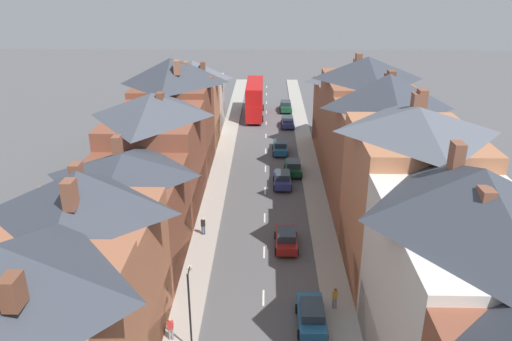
% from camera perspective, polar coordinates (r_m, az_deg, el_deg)
% --- Properties ---
extents(pavement_left, '(2.20, 104.00, 0.14)m').
position_cam_1_polar(pavement_left, '(53.67, -4.39, -1.31)').
color(pavement_left, '#A8A399').
rests_on(pavement_left, ground).
extents(pavement_right, '(2.20, 104.00, 0.14)m').
position_cam_1_polar(pavement_right, '(53.64, 6.52, -1.40)').
color(pavement_right, '#A8A399').
rests_on(pavement_right, ground).
extents(centre_line_dashes, '(0.14, 97.80, 0.01)m').
position_cam_1_polar(centre_line_dashes, '(51.61, 1.05, -2.32)').
color(centre_line_dashes, silver).
rests_on(centre_line_dashes, ground).
extents(terrace_row_left, '(8.00, 72.78, 12.56)m').
position_cam_1_polar(terrace_row_left, '(40.54, -13.56, -1.65)').
color(terrace_row_left, beige).
rests_on(terrace_row_left, ground).
extents(terrace_row_right, '(8.00, 66.93, 13.65)m').
position_cam_1_polar(terrace_row_right, '(36.33, 17.27, -3.74)').
color(terrace_row_right, brown).
rests_on(terrace_row_right, ground).
extents(double_decker_bus_lead, '(2.74, 10.80, 5.30)m').
position_cam_1_polar(double_decker_bus_lead, '(76.82, -0.17, 8.23)').
color(double_decker_bus_lead, red).
rests_on(double_decker_bus_lead, ground).
extents(car_near_blue, '(1.90, 4.15, 1.58)m').
position_cam_1_polar(car_near_blue, '(41.42, 3.47, -7.73)').
color(car_near_blue, maroon).
rests_on(car_near_blue, ground).
extents(car_near_silver, '(1.90, 3.92, 1.60)m').
position_cam_1_polar(car_near_silver, '(72.21, 3.64, 5.60)').
color(car_near_silver, navy).
rests_on(car_near_silver, ground).
extents(car_parked_right_a, '(1.90, 3.97, 1.60)m').
position_cam_1_polar(car_parked_right_a, '(55.65, 4.28, 0.41)').
color(car_parked_right_a, '#144728').
rests_on(car_parked_right_a, ground).
extents(car_mid_black, '(1.90, 4.38, 1.69)m').
position_cam_1_polar(car_mid_black, '(80.30, 3.42, 7.36)').
color(car_mid_black, '#144728').
rests_on(car_mid_black, ground).
extents(car_parked_left_b, '(1.90, 4.17, 1.62)m').
position_cam_1_polar(car_parked_left_b, '(61.77, 2.79, 2.71)').
color(car_parked_left_b, '#236093').
rests_on(car_parked_left_b, ground).
extents(car_mid_white, '(1.90, 3.96, 1.67)m').
position_cam_1_polar(car_mid_white, '(52.35, 3.03, -0.98)').
color(car_mid_white, navy).
rests_on(car_mid_white, ground).
extents(car_parked_right_b, '(1.90, 4.14, 1.66)m').
position_cam_1_polar(car_parked_right_b, '(33.38, 6.36, -16.12)').
color(car_parked_right_b, '#236093').
rests_on(car_parked_right_b, ground).
extents(pedestrian_mid_left, '(0.36, 0.22, 1.61)m').
position_cam_1_polar(pedestrian_mid_left, '(32.40, -9.75, -17.27)').
color(pedestrian_mid_left, gray).
rests_on(pedestrian_mid_left, pavement_left).
extents(pedestrian_mid_right, '(0.36, 0.22, 1.61)m').
position_cam_1_polar(pedestrian_mid_right, '(34.76, 9.02, -14.10)').
color(pedestrian_mid_right, gray).
rests_on(pedestrian_mid_right, pavement_right).
extents(pedestrian_far_left, '(0.36, 0.22, 1.61)m').
position_cam_1_polar(pedestrian_far_left, '(43.04, -6.07, -6.24)').
color(pedestrian_far_left, '#3D4256').
rests_on(pedestrian_far_left, pavement_left).
extents(street_lamp, '(0.20, 1.12, 5.50)m').
position_cam_1_polar(street_lamp, '(30.26, -7.57, -15.06)').
color(street_lamp, black).
rests_on(street_lamp, ground).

